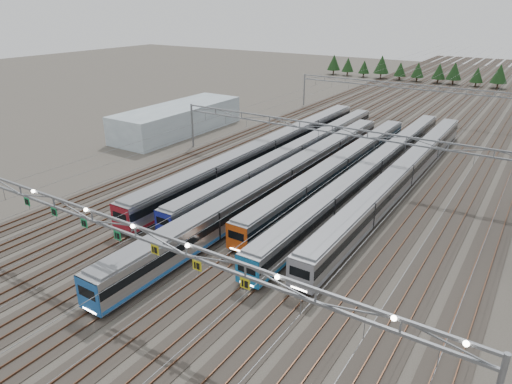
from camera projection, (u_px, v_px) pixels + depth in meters
The scene contains 13 objects.
ground at pixel (144, 303), 41.21m from camera, with size 400.00×400.00×0.00m, color #47423A.
track_bed at pixel (427, 101), 118.05m from camera, with size 54.00×260.00×5.42m.
train_a at pixel (268, 150), 76.72m from camera, with size 3.00×64.37×3.91m.
train_b at pixel (295, 154), 75.50m from camera, with size 2.62×62.36×3.41m.
train_c at pixel (283, 180), 63.98m from camera, with size 2.91×66.17×3.79m.
train_d at pixel (339, 168), 68.90m from camera, with size 2.74×53.94×3.56m.
train_e at pixel (373, 169), 68.34m from camera, with size 2.67×67.60×3.47m.
train_f at pixel (403, 174), 66.06m from camera, with size 2.81×63.86×3.66m.
gantry_near at pixel (134, 234), 38.41m from camera, with size 56.36×0.61×8.08m.
gantry_mid at pixel (332, 135), 69.71m from camera, with size 56.36×0.36×8.00m.
gantry_far at pixel (413, 91), 104.55m from camera, with size 56.36×0.36×8.00m.
west_shed at pixel (178, 119), 94.59m from camera, with size 10.00×30.00×5.47m, color #9BADB9.
treeline at pixel (446, 71), 150.16m from camera, with size 87.50×5.60×7.02m.
Camera 1 is at (27.14, -23.12, 25.14)m, focal length 32.00 mm.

